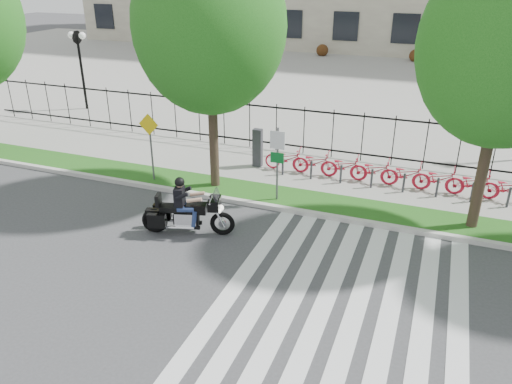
% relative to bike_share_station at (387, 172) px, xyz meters
% --- Properties ---
extents(ground, '(120.00, 120.00, 0.00)m').
position_rel_bike_share_station_xyz_m(ground, '(-4.89, -7.20, -0.61)').
color(ground, '#3B3C3E').
rests_on(ground, ground).
extents(curb, '(60.00, 0.20, 0.15)m').
position_rel_bike_share_station_xyz_m(curb, '(-4.89, -3.10, -0.54)').
color(curb, '#BBB8B0').
rests_on(curb, ground).
extents(grass_verge, '(60.00, 1.50, 0.15)m').
position_rel_bike_share_station_xyz_m(grass_verge, '(-4.89, -2.25, -0.54)').
color(grass_verge, '#174812').
rests_on(grass_verge, ground).
extents(sidewalk, '(60.00, 3.50, 0.15)m').
position_rel_bike_share_station_xyz_m(sidewalk, '(-4.89, 0.25, -0.54)').
color(sidewalk, gray).
rests_on(sidewalk, ground).
extents(plaza, '(80.00, 34.00, 0.10)m').
position_rel_bike_share_station_xyz_m(plaza, '(-4.89, 17.80, -0.56)').
color(plaza, gray).
rests_on(plaza, ground).
extents(crosswalk_stripes, '(5.70, 8.00, 0.01)m').
position_rel_bike_share_station_xyz_m(crosswalk_stripes, '(-0.06, -7.20, -0.61)').
color(crosswalk_stripes, silver).
rests_on(crosswalk_stripes, ground).
extents(iron_fence, '(30.00, 0.06, 2.00)m').
position_rel_bike_share_station_xyz_m(iron_fence, '(-4.89, 2.00, 0.54)').
color(iron_fence, black).
rests_on(iron_fence, sidewalk).
extents(lamp_post_left, '(1.06, 0.70, 4.25)m').
position_rel_bike_share_station_xyz_m(lamp_post_left, '(-16.89, 4.80, 2.59)').
color(lamp_post_left, black).
rests_on(lamp_post_left, ground).
extents(street_tree_1, '(4.91, 4.91, 8.29)m').
position_rel_bike_share_station_xyz_m(street_tree_1, '(-5.74, -2.25, 5.00)').
color(street_tree_1, '#33261C').
rests_on(street_tree_1, grass_verge).
extents(street_tree_2, '(4.65, 4.65, 7.92)m').
position_rel_bike_share_station_xyz_m(street_tree_2, '(2.85, -2.25, 4.77)').
color(street_tree_2, '#33261C').
rests_on(street_tree_2, grass_verge).
extents(bike_share_station, '(9.95, 0.84, 1.50)m').
position_rel_bike_share_station_xyz_m(bike_share_station, '(0.00, 0.00, 0.00)').
color(bike_share_station, '#2D2D33').
rests_on(bike_share_station, sidewalk).
extents(sign_pole_regulatory, '(0.50, 0.09, 2.50)m').
position_rel_bike_share_station_xyz_m(sign_pole_regulatory, '(-3.28, -2.62, 1.13)').
color(sign_pole_regulatory, '#59595B').
rests_on(sign_pole_regulatory, grass_verge).
extents(sign_pole_warning, '(0.78, 0.09, 2.49)m').
position_rel_bike_share_station_xyz_m(sign_pole_warning, '(-8.07, -2.62, 1.13)').
color(sign_pole_warning, '#59595B').
rests_on(sign_pole_warning, grass_verge).
extents(motorcycle_rider, '(2.75, 1.25, 2.17)m').
position_rel_bike_share_station_xyz_m(motorcycle_rider, '(-5.10, -5.52, 0.11)').
color(motorcycle_rider, black).
rests_on(motorcycle_rider, ground).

